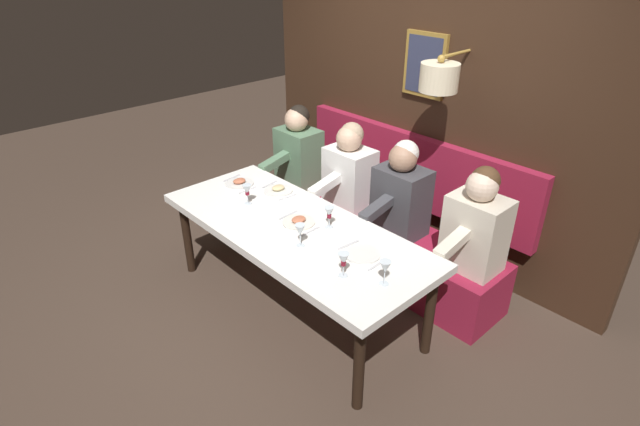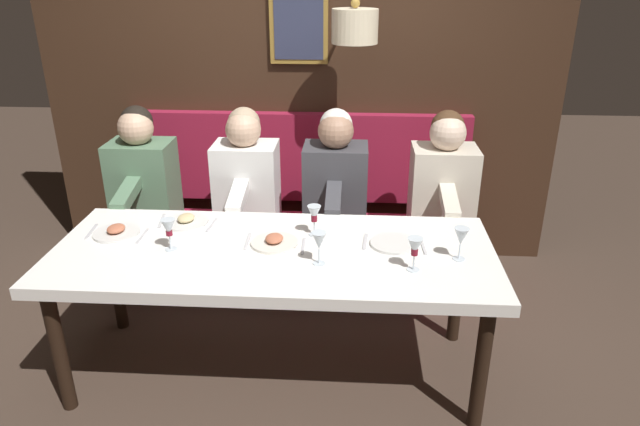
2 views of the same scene
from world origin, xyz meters
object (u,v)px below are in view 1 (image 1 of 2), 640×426
wine_glass_0 (385,268)px  diner_near (401,192)px  wine_glass_3 (247,190)px  diner_middle (349,171)px  diner_nearest (477,223)px  wine_glass_2 (329,213)px  dining_table (294,234)px  diner_far (298,149)px  wine_glass_1 (300,231)px  wine_glass_4 (343,260)px

wine_glass_0 → diner_near: bearing=34.0°
wine_glass_3 → diner_middle: bearing=-13.0°
diner_near → diner_middle: 0.57m
wine_glass_0 → diner_nearest: bearing=-2.8°
diner_near → wine_glass_2: bearing=173.3°
dining_table → diner_near: bearing=-17.4°
diner_middle → wine_glass_0: bearing=-127.9°
diner_middle → wine_glass_2: (-0.71, -0.49, 0.04)m
dining_table → wine_glass_2: wine_glass_2 is taller
diner_near → wine_glass_0: 1.13m
wine_glass_0 → wine_glass_3: 1.41m
diner_near → wine_glass_2: (-0.71, 0.08, 0.04)m
diner_far → wine_glass_0: diner_far is taller
diner_middle → dining_table: bearing=-161.6°
diner_middle → wine_glass_0: (-0.93, -1.20, 0.04)m
dining_table → diner_far: size_ratio=2.78×
diner_far → wine_glass_1: size_ratio=4.82×
wine_glass_2 → wine_glass_4: 0.60m
wine_glass_0 → diner_middle: bearing=52.1°
diner_middle → wine_glass_2: diner_middle is taller
diner_near → wine_glass_3: size_ratio=4.82×
dining_table → diner_near: (0.88, -0.28, 0.14)m
wine_glass_0 → wine_glass_1: 0.67m
wine_glass_1 → diner_middle: bearing=27.5°
dining_table → diner_nearest: bearing=-47.2°
wine_glass_2 → wine_glass_4: same height
diner_nearest → diner_middle: same height
diner_far → wine_glass_4: diner_far is taller
diner_near → wine_glass_2: size_ratio=4.82×
diner_nearest → diner_far: size_ratio=1.00×
dining_table → diner_far: 1.32m
diner_nearest → wine_glass_3: bearing=122.2°
diner_middle → diner_far: bearing=90.0°
dining_table → wine_glass_3: size_ratio=13.43×
wine_glass_2 → wine_glass_3: bearing=106.9°
diner_nearest → diner_near: same height
dining_table → wine_glass_1: wine_glass_1 is taller
diner_nearest → wine_glass_2: diner_nearest is taller
dining_table → wine_glass_0: (-0.05, -0.91, 0.18)m
wine_glass_0 → wine_glass_2: same height
diner_far → wine_glass_3: diner_far is taller
dining_table → wine_glass_2: size_ratio=13.43×
wine_glass_1 → wine_glass_2: (0.31, 0.05, -0.00)m
diner_near → wine_glass_0: bearing=-146.0°
diner_nearest → wine_glass_4: bearing=165.4°
diner_far → wine_glass_1: 1.58m
dining_table → wine_glass_3: 0.54m
dining_table → wine_glass_4: wine_glass_4 is taller
diner_near → diner_far: 1.25m
diner_nearest → wine_glass_0: bearing=177.2°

